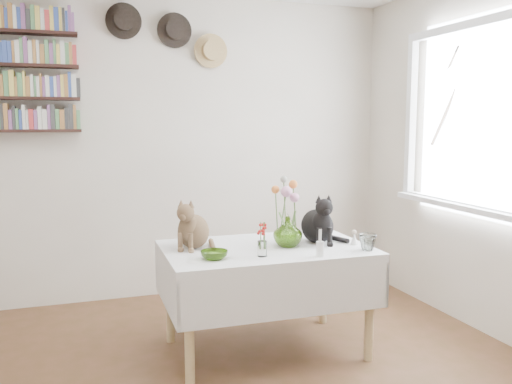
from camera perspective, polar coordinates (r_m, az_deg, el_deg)
name	(u,v)px	position (r m, az deg, el deg)	size (l,w,h in m)	color
room	(238,172)	(2.38, -1.96, 2.15)	(4.08, 4.58, 2.58)	brown
window	(475,132)	(4.06, 22.06, 5.86)	(0.12, 1.52, 1.32)	white
dining_table	(266,273)	(3.47, 1.03, -8.49)	(1.29, 0.84, 0.69)	white
tabby_cat	(193,222)	(3.40, -6.62, -3.16)	(0.21, 0.27, 0.32)	brown
black_cat	(317,217)	(3.55, 6.47, -2.64)	(0.22, 0.28, 0.33)	black
flower_vase	(288,232)	(3.42, 3.36, -4.19)	(0.18, 0.18, 0.19)	#76A92E
green_bowl	(214,255)	(3.13, -4.41, -6.62)	(0.16, 0.16, 0.05)	#76A92E
drinking_glass	(368,242)	(3.39, 11.67, -5.21)	(0.11, 0.11, 0.10)	white
candlestick	(320,247)	(3.20, 6.75, -5.82)	(0.04, 0.04, 0.16)	white
berry_jar	(262,239)	(3.17, 0.66, -5.01)	(0.06, 0.06, 0.23)	white
porcelain_figurine	(354,238)	(3.54, 10.30, -4.80)	(0.05, 0.05, 0.10)	white
flower_bouquet	(287,192)	(3.40, 3.30, -0.05)	(0.17, 0.12, 0.39)	#4C7233
bookshelf_unit	(7,70)	(4.46, -24.71, 11.57)	(1.00, 0.16, 0.91)	black
wall_hats	(171,34)	(4.58, -8.95, 16.11)	(0.98, 0.09, 0.48)	black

